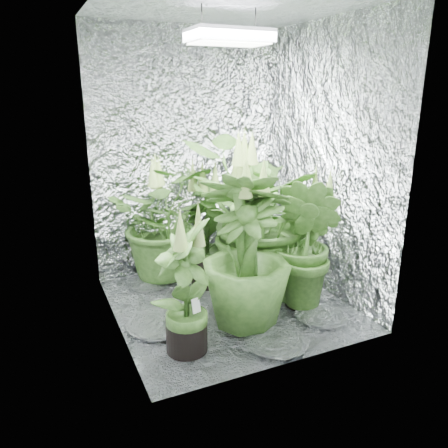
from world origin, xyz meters
TOP-DOWN VIEW (x-y plane):
  - ground at (0.00, 0.00)m, footprint 1.60×1.60m
  - walls at (0.00, 0.00)m, footprint 1.62×1.62m
  - ceiling at (0.00, 0.00)m, footprint 1.60×1.60m
  - grow_lamp at (0.00, 0.00)m, footprint 0.50×0.30m
  - plant_a at (-0.27, 0.64)m, footprint 1.04×1.04m
  - plant_b at (-0.00, 0.39)m, footprint 0.66×0.66m
  - plant_c at (0.31, 0.38)m, footprint 0.67×0.67m
  - plant_d at (-0.02, -0.32)m, footprint 0.79×0.79m
  - plant_e at (0.30, 0.10)m, footprint 1.33×1.33m
  - plant_f at (-0.48, -0.43)m, footprint 0.57×0.57m
  - plant_g at (0.49, -0.23)m, footprint 0.62×0.62m
  - circulation_fan at (0.61, 0.62)m, footprint 0.16×0.30m
  - plant_label at (-0.42, -0.46)m, footprint 0.06×0.04m

SIDE VIEW (x-z plane):
  - ground at x=0.00m, z-range 0.00..0.00m
  - circulation_fan at x=0.61m, z-range -0.03..0.32m
  - plant_label at x=-0.42m, z-range 0.26..0.34m
  - plant_f at x=-0.48m, z-range -0.04..0.86m
  - plant_b at x=0.00m, z-range -0.04..0.98m
  - plant_c at x=0.31m, z-range -0.05..1.00m
  - plant_g at x=0.49m, z-range -0.04..0.99m
  - plant_a at x=-0.27m, z-range -0.03..1.02m
  - plant_d at x=-0.02m, z-range -0.04..1.09m
  - plant_e at x=0.30m, z-range -0.03..1.23m
  - walls at x=0.00m, z-range 0.00..2.00m
  - grow_lamp at x=0.00m, z-range 1.72..1.94m
  - ceiling at x=0.00m, z-range 2.00..2.00m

